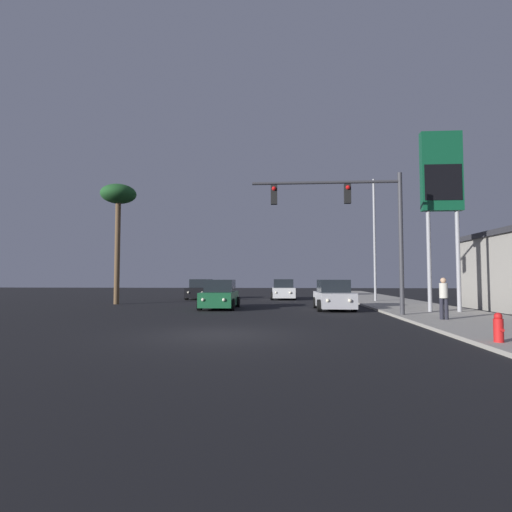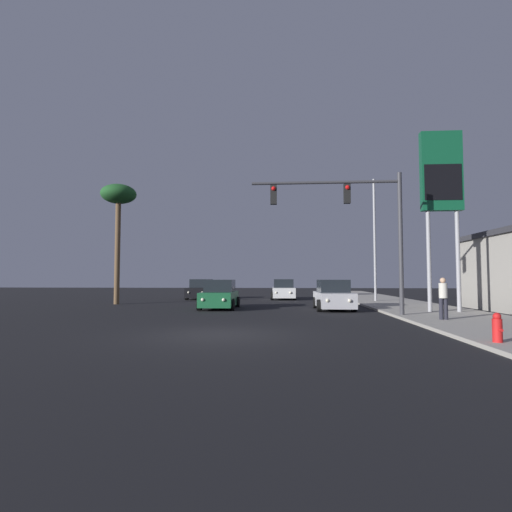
{
  "view_description": "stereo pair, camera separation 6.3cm",
  "coord_description": "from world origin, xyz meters",
  "views": [
    {
      "loc": [
        2.0,
        -12.52,
        1.77
      ],
      "look_at": [
        0.12,
        14.91,
        3.3
      ],
      "focal_mm": 28.0,
      "sensor_mm": 36.0,
      "label": 1
    },
    {
      "loc": [
        2.06,
        -12.52,
        1.77
      ],
      "look_at": [
        0.12,
        14.91,
        3.3
      ],
      "focal_mm": 28.0,
      "sensor_mm": 36.0,
      "label": 2
    }
  ],
  "objects": [
    {
      "name": "car_white",
      "position": [
        1.98,
        21.23,
        0.76
      ],
      "size": [
        2.04,
        4.34,
        1.68
      ],
      "rotation": [
        0.0,
        0.0,
        3.18
      ],
      "color": "silver",
      "rests_on": "ground"
    },
    {
      "name": "palm_tree_near",
      "position": [
        -9.34,
        14.0,
        7.15
      ],
      "size": [
        2.4,
        2.4,
        8.24
      ],
      "color": "brown",
      "rests_on": "ground"
    },
    {
      "name": "ground_plane",
      "position": [
        0.0,
        0.0,
        0.0
      ],
      "size": [
        120.0,
        120.0,
        0.0
      ],
      "primitive_type": "plane",
      "color": "black"
    },
    {
      "name": "gas_station_sign",
      "position": [
        9.93,
        7.77,
        6.62
      ],
      "size": [
        2.0,
        0.42,
        9.0
      ],
      "color": "#99999E",
      "rests_on": "sidewalk_right"
    },
    {
      "name": "traffic_light_mast",
      "position": [
        5.42,
        6.0,
        4.7
      ],
      "size": [
        6.91,
        0.36,
        6.5
      ],
      "color": "#38383D",
      "rests_on": "sidewalk_right"
    },
    {
      "name": "car_green",
      "position": [
        -1.69,
        10.55,
        0.76
      ],
      "size": [
        2.04,
        4.32,
        1.68
      ],
      "rotation": [
        0.0,
        0.0,
        3.16
      ],
      "color": "#195933",
      "rests_on": "ground"
    },
    {
      "name": "car_black",
      "position": [
        -5.02,
        21.11,
        0.76
      ],
      "size": [
        2.04,
        4.31,
        1.68
      ],
      "rotation": [
        0.0,
        0.0,
        3.14
      ],
      "color": "black",
      "rests_on": "ground"
    },
    {
      "name": "sidewalk_right",
      "position": [
        9.5,
        10.0,
        0.06
      ],
      "size": [
        5.0,
        60.0,
        0.12
      ],
      "color": "#9E998E",
      "rests_on": "ground"
    },
    {
      "name": "car_silver",
      "position": [
        4.81,
        10.19,
        0.76
      ],
      "size": [
        2.04,
        4.34,
        1.68
      ],
      "rotation": [
        0.0,
        0.0,
        3.18
      ],
      "color": "#B7B7BC",
      "rests_on": "ground"
    },
    {
      "name": "street_lamp",
      "position": [
        8.59,
        17.28,
        5.12
      ],
      "size": [
        1.74,
        0.24,
        9.0
      ],
      "color": "#99999E",
      "rests_on": "sidewalk_right"
    },
    {
      "name": "fire_hydrant",
      "position": [
        7.54,
        -1.74,
        0.49
      ],
      "size": [
        0.24,
        0.34,
        0.76
      ],
      "color": "red",
      "rests_on": "sidewalk_right"
    },
    {
      "name": "pedestrian_on_sidewalk",
      "position": [
        8.41,
        3.98,
        1.03
      ],
      "size": [
        0.34,
        0.32,
        1.67
      ],
      "color": "#23232D",
      "rests_on": "sidewalk_right"
    }
  ]
}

